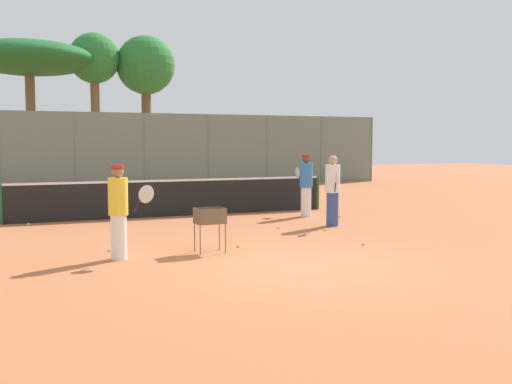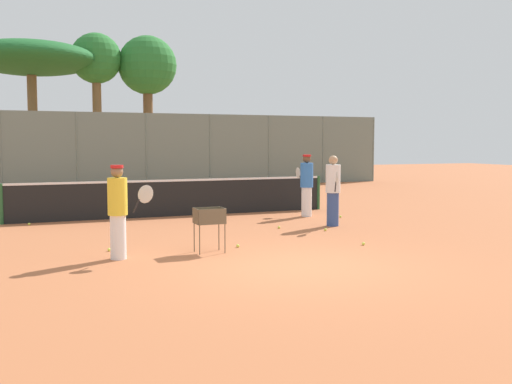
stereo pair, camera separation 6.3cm
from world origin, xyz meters
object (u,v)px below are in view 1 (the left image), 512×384
(player_yellow_shirt, at_px, (306,184))
(ball_cart, at_px, (210,220))
(player_red_cap, at_px, (119,211))
(tennis_net, at_px, (175,197))
(player_white_outfit, at_px, (333,190))

(player_yellow_shirt, xyz_separation_m, ball_cart, (-4.38, -4.38, -0.29))
(player_red_cap, distance_m, ball_cart, 1.76)
(ball_cart, bearing_deg, tennis_net, 81.26)
(player_white_outfit, relative_size, player_red_cap, 1.05)
(player_white_outfit, height_order, player_yellow_shirt, player_white_outfit)
(ball_cart, bearing_deg, player_white_outfit, 29.74)
(player_yellow_shirt, relative_size, ball_cart, 2.06)
(player_red_cap, bearing_deg, player_white_outfit, 54.10)
(ball_cart, bearing_deg, player_red_cap, 179.69)
(player_red_cap, bearing_deg, tennis_net, 98.12)
(player_red_cap, height_order, player_yellow_shirt, player_yellow_shirt)
(player_white_outfit, distance_m, ball_cart, 4.70)
(player_white_outfit, bearing_deg, player_yellow_shirt, -168.24)
(ball_cart, bearing_deg, player_yellow_shirt, 45.02)
(tennis_net, height_order, player_red_cap, player_red_cap)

